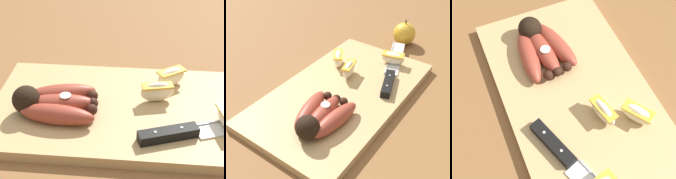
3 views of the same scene
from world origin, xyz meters
TOP-DOWN VIEW (x-y plane):
  - ground_plane at (0.00, 0.00)m, footprint 6.00×6.00m
  - cutting_board at (-0.01, 0.01)m, footprint 0.48×0.27m
  - banana_bunch at (0.11, 0.04)m, footprint 0.15×0.12m
  - chefs_knife at (-0.14, 0.08)m, footprint 0.27×0.12m
  - apple_wedge_near at (-0.10, -0.06)m, footprint 0.06×0.05m
  - apple_wedge_middle at (-0.08, -0.01)m, footprint 0.07×0.03m

SIDE VIEW (x-z plane):
  - ground_plane at x=0.00m, z-range 0.00..0.00m
  - cutting_board at x=-0.01m, z-range 0.00..0.02m
  - chefs_knife at x=-0.14m, z-range 0.02..0.04m
  - banana_bunch at x=0.11m, z-range 0.01..0.07m
  - apple_wedge_near at x=-0.10m, z-range 0.02..0.06m
  - apple_wedge_middle at x=-0.08m, z-range 0.02..0.06m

